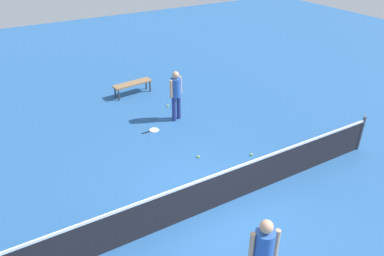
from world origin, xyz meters
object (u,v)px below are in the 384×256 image
Objects in this scene: tennis_ball_near_player at (251,154)px; courtside_bench at (132,84)px; player_far_side at (263,252)px; tennis_ball_midcourt at (168,106)px; tennis_racket_near_player at (153,130)px; tennis_ball_by_net at (198,157)px; player_near_side at (176,92)px.

courtside_bench reaches higher than tennis_ball_near_player.
tennis_ball_near_player is at bearing -126.71° from player_far_side.
player_far_side is 4.52m from tennis_ball_near_player.
tennis_ball_midcourt is at bearing -80.76° from tennis_ball_near_player.
tennis_racket_near_player is 0.38× the size of courtside_bench.
player_far_side is 25.76× the size of tennis_ball_by_net.
tennis_ball_near_player is (-2.64, -3.54, -0.98)m from player_far_side.
courtside_bench is (1.31, -5.60, 0.38)m from tennis_ball_near_player.
courtside_bench is at bearing -90.66° from tennis_ball_by_net.
courtside_bench is (-0.06, -4.94, 0.38)m from tennis_ball_by_net.
tennis_racket_near_player is 8.89× the size of tennis_ball_near_player.
tennis_ball_by_net is 3.40m from tennis_ball_midcourt.
tennis_ball_by_net and tennis_ball_midcourt have the same top height.
tennis_racket_near_player is (1.00, 0.30, -1.00)m from player_near_side.
courtside_bench is (0.66, -1.61, 0.38)m from tennis_ball_midcourt.
tennis_ball_midcourt is (0.65, -3.99, 0.00)m from tennis_ball_near_player.
tennis_ball_by_net reaches higher than tennis_racket_near_player.
tennis_ball_by_net is at bearing 102.58° from tennis_racket_near_player.
tennis_racket_near_player is 8.89× the size of tennis_ball_midcourt.
courtside_bench is at bearing -67.67° from tennis_ball_midcourt.
tennis_racket_near_player is 2.07m from tennis_ball_by_net.
courtside_bench is (-1.33, -9.14, -0.59)m from player_far_side.
player_near_side is 6.78m from player_far_side.
tennis_ball_near_player reaches higher than tennis_racket_near_player.
tennis_racket_near_player is at bearing -77.42° from tennis_ball_by_net.
player_near_side is 1.41m from tennis_ball_midcourt.
tennis_racket_near_player is at bearing 80.14° from courtside_bench.
player_near_side reaches higher than courtside_bench.
player_near_side is 25.76× the size of tennis_ball_by_net.
player_far_side is at bearing 74.42° from player_near_side.
tennis_ball_by_net is (1.37, -0.66, 0.00)m from tennis_ball_near_player.
player_far_side is at bearing 82.50° from tennis_racket_near_player.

